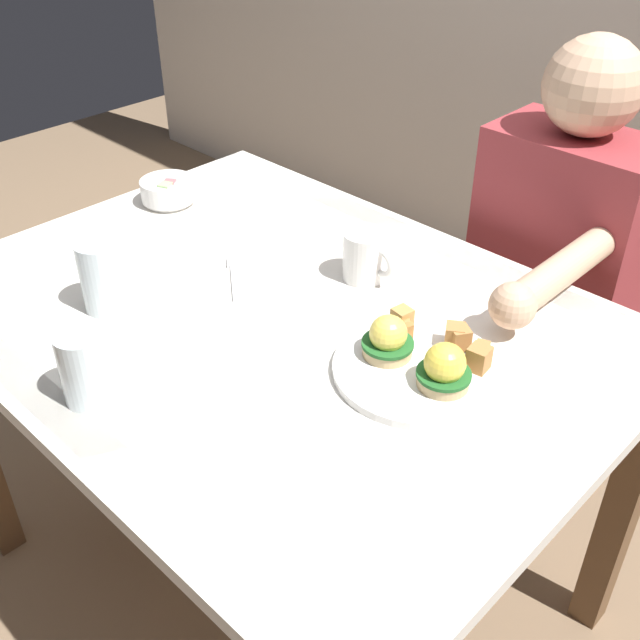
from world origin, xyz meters
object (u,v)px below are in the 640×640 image
at_px(dining_table, 275,360).
at_px(coffee_mug, 365,255).
at_px(eggs_benedict_plate, 420,361).
at_px(fruit_bowl, 168,191).
at_px(fork, 234,275).
at_px(diner_person, 550,274).
at_px(water_glass_near, 86,370).
at_px(water_glass_far, 103,280).

height_order(dining_table, coffee_mug, coffee_mug).
distance_m(eggs_benedict_plate, fruit_bowl, 0.78).
bearing_deg(fork, coffee_mug, 43.02).
bearing_deg(diner_person, water_glass_near, -104.61).
bearing_deg(water_glass_near, fruit_bowl, 133.39).
distance_m(fork, water_glass_near, 0.40).
relative_size(water_glass_near, diner_person, 0.10).
height_order(dining_table, diner_person, diner_person).
bearing_deg(diner_person, fork, -122.26).
distance_m(fruit_bowl, fork, 0.36).
xyz_separation_m(water_glass_near, diner_person, (0.25, 0.95, -0.14)).
height_order(eggs_benedict_plate, diner_person, diner_person).
relative_size(eggs_benedict_plate, water_glass_near, 2.28).
xyz_separation_m(dining_table, water_glass_far, (-0.22, -0.19, 0.16)).
bearing_deg(water_glass_near, eggs_benedict_plate, 50.99).
height_order(coffee_mug, water_glass_near, water_glass_near).
xyz_separation_m(coffee_mug, water_glass_near, (-0.07, -0.55, 0.00)).
height_order(water_glass_near, water_glass_far, water_glass_far).
height_order(coffee_mug, water_glass_far, water_glass_far).
bearing_deg(water_glass_far, eggs_benedict_plate, 24.95).
xyz_separation_m(water_glass_near, water_glass_far, (-0.19, 0.15, 0.00)).
distance_m(dining_table, water_glass_near, 0.38).
bearing_deg(fork, water_glass_far, -110.09).
xyz_separation_m(fork, water_glass_far, (-0.08, -0.22, 0.05)).
height_order(water_glass_near, diner_person, diner_person).
xyz_separation_m(eggs_benedict_plate, coffee_mug, (-0.25, 0.15, 0.03)).
relative_size(coffee_mug, water_glass_near, 0.94).
distance_m(dining_table, diner_person, 0.64).
bearing_deg(dining_table, eggs_benedict_plate, 9.03).
distance_m(fork, diner_person, 0.68).
relative_size(coffee_mug, diner_person, 0.10).
xyz_separation_m(dining_table, diner_person, (0.22, 0.60, 0.02)).
bearing_deg(dining_table, fruit_bowl, 164.36).
bearing_deg(dining_table, water_glass_far, -139.34).
relative_size(water_glass_near, water_glass_far, 0.91).
bearing_deg(fork, water_glass_near, -73.44).
bearing_deg(fruit_bowl, diner_person, 33.42).
xyz_separation_m(fork, water_glass_near, (0.11, -0.38, 0.05)).
height_order(coffee_mug, fork, coffee_mug).
relative_size(fruit_bowl, diner_person, 0.11).
relative_size(eggs_benedict_plate, coffee_mug, 2.42).
bearing_deg(water_glass_near, coffee_mug, 82.91).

